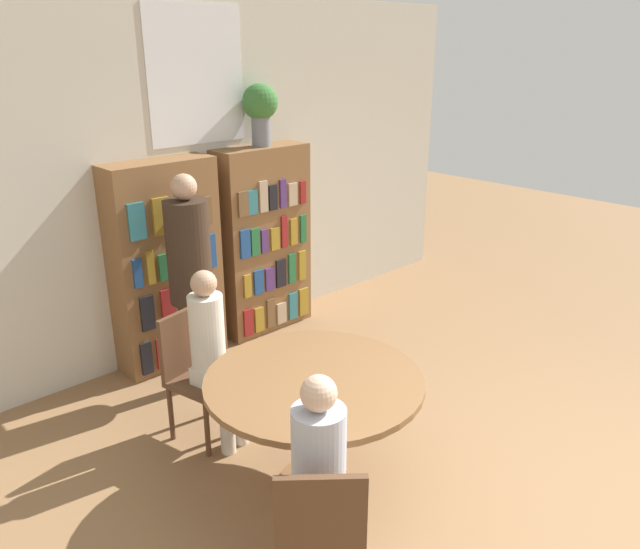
% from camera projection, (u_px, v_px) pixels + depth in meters
% --- Properties ---
extents(ground_plane, '(16.00, 16.00, 0.00)m').
position_uv_depth(ground_plane, '(555.00, 527.00, 3.57)').
color(ground_plane, olive).
extents(wall_back, '(6.40, 0.07, 3.00)m').
position_uv_depth(wall_back, '(201.00, 178.00, 5.39)').
color(wall_back, beige).
rests_on(wall_back, ground_plane).
extents(bookshelf_left, '(0.91, 0.34, 1.74)m').
position_uv_depth(bookshelf_left, '(166.00, 266.00, 5.15)').
color(bookshelf_left, brown).
rests_on(bookshelf_left, ground_plane).
extents(bookshelf_right, '(0.91, 0.34, 1.74)m').
position_uv_depth(bookshelf_right, '(264.00, 241.00, 5.81)').
color(bookshelf_right, brown).
rests_on(bookshelf_right, ground_plane).
extents(flower_vase, '(0.31, 0.31, 0.54)m').
position_uv_depth(flower_vase, '(260.00, 107.00, 5.41)').
color(flower_vase, slate).
rests_on(flower_vase, bookshelf_right).
extents(reading_table, '(1.30, 1.30, 0.75)m').
position_uv_depth(reading_table, '(314.00, 394.00, 3.70)').
color(reading_table, brown).
rests_on(reading_table, ground_plane).
extents(chair_near_camera, '(0.56, 0.56, 0.91)m').
position_uv_depth(chair_near_camera, '(320.00, 534.00, 2.82)').
color(chair_near_camera, brown).
rests_on(chair_near_camera, ground_plane).
extents(chair_left_side, '(0.48, 0.48, 0.91)m').
position_uv_depth(chair_left_side, '(195.00, 368.00, 4.27)').
color(chair_left_side, brown).
rests_on(chair_left_side, ground_plane).
extents(seated_reader_left, '(0.29, 0.37, 1.25)m').
position_uv_depth(seated_reader_left, '(214.00, 351.00, 4.10)').
color(seated_reader_left, beige).
rests_on(seated_reader_left, ground_plane).
extents(seated_reader_right, '(0.40, 0.41, 1.24)m').
position_uv_depth(seated_reader_right, '(318.00, 473.00, 2.93)').
color(seated_reader_right, '#B2B7C6').
rests_on(seated_reader_right, ground_plane).
extents(librarian_standing, '(0.33, 0.60, 1.72)m').
position_uv_depth(librarian_standing, '(189.00, 260.00, 4.69)').
color(librarian_standing, '#332319').
rests_on(librarian_standing, ground_plane).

